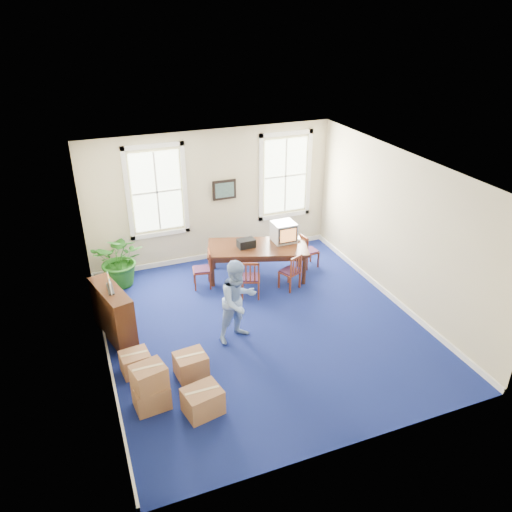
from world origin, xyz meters
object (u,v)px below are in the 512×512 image
object	(u,v)px
conference_table	(258,261)
potted_plant	(121,259)
crt_tv	(284,232)
credenza	(113,314)
man	(238,301)
cardboard_boxes	(162,379)
chair_near_left	(251,277)

from	to	relation	value
conference_table	potted_plant	distance (m)	3.08
crt_tv	credenza	size ratio (longest dim) A/B	0.42
crt_tv	conference_table	bearing A→B (deg)	-175.87
conference_table	man	bearing A→B (deg)	-101.45
crt_tv	potted_plant	distance (m)	3.73
man	cardboard_boxes	bearing A→B (deg)	-163.57
credenza	chair_near_left	bearing A→B (deg)	-5.58
potted_plant	cardboard_boxes	bearing A→B (deg)	-88.85
chair_near_left	credenza	bearing A→B (deg)	31.44
crt_tv	chair_near_left	world-z (taller)	crt_tv
crt_tv	potted_plant	world-z (taller)	potted_plant
crt_tv	cardboard_boxes	bearing A→B (deg)	-137.55
chair_near_left	potted_plant	distance (m)	2.94
chair_near_left	conference_table	bearing A→B (deg)	-98.90
conference_table	potted_plant	size ratio (longest dim) A/B	1.78
credenza	potted_plant	bearing A→B (deg)	63.15
conference_table	credenza	size ratio (longest dim) A/B	1.73
cardboard_boxes	potted_plant	bearing A→B (deg)	91.15
man	potted_plant	bearing A→B (deg)	104.43
crt_tv	chair_near_left	distance (m)	1.50
conference_table	crt_tv	size ratio (longest dim) A/B	4.11
man	cardboard_boxes	size ratio (longest dim) A/B	1.13
man	potted_plant	xyz separation A→B (m)	(-1.77, 2.86, -0.18)
credenza	cardboard_boxes	distance (m)	2.05
crt_tv	credenza	world-z (taller)	crt_tv
man	potted_plant	world-z (taller)	man
crt_tv	man	world-z (taller)	man
chair_near_left	cardboard_boxes	world-z (taller)	chair_near_left
crt_tv	credenza	xyz separation A→B (m)	(-4.07, -1.31, -0.49)
conference_table	man	distance (m)	2.48
crt_tv	credenza	distance (m)	4.30
chair_near_left	crt_tv	bearing A→B (deg)	-121.91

